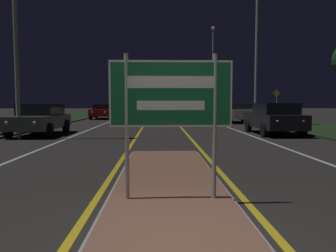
{
  "coord_description": "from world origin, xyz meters",
  "views": [
    {
      "loc": [
        -0.18,
        -3.35,
        1.59
      ],
      "look_at": [
        0.0,
        3.15,
        1.12
      ],
      "focal_mm": 35.0,
      "sensor_mm": 36.0,
      "label": 1
    }
  ],
  "objects_px": {
    "car_receding_0": "(274,118)",
    "car_receding_2": "(184,110)",
    "car_receding_1": "(237,112)",
    "car_approaching_1": "(103,111)",
    "streetlight_right_near": "(257,29)",
    "warning_sign": "(277,102)",
    "highway_sign": "(171,100)",
    "car_approaching_0": "(40,119)",
    "streetlight_right_far": "(213,61)"
  },
  "relations": [
    {
      "from": "car_receding_0",
      "to": "car_receding_2",
      "type": "bearing_deg",
      "value": 97.81
    },
    {
      "from": "car_receding_1",
      "to": "car_approaching_1",
      "type": "relative_size",
      "value": 0.97
    },
    {
      "from": "streetlight_right_near",
      "to": "car_approaching_1",
      "type": "relative_size",
      "value": 2.15
    },
    {
      "from": "car_receding_1",
      "to": "warning_sign",
      "type": "distance_m",
      "value": 3.18
    },
    {
      "from": "highway_sign",
      "to": "car_approaching_1",
      "type": "distance_m",
      "value": 26.88
    },
    {
      "from": "car_receding_1",
      "to": "car_receding_2",
      "type": "distance_m",
      "value": 12.09
    },
    {
      "from": "highway_sign",
      "to": "car_approaching_0",
      "type": "xyz_separation_m",
      "value": [
        -5.98,
        11.07,
        -0.84
      ]
    },
    {
      "from": "car_receding_0",
      "to": "car_approaching_1",
      "type": "height_order",
      "value": "car_receding_0"
    },
    {
      "from": "car_receding_2",
      "to": "warning_sign",
      "type": "bearing_deg",
      "value": -61.19
    },
    {
      "from": "car_receding_0",
      "to": "car_receding_2",
      "type": "relative_size",
      "value": 0.93
    },
    {
      "from": "highway_sign",
      "to": "car_receding_0",
      "type": "relative_size",
      "value": 0.51
    },
    {
      "from": "streetlight_right_far",
      "to": "car_receding_1",
      "type": "height_order",
      "value": "streetlight_right_far"
    },
    {
      "from": "car_receding_0",
      "to": "car_receding_2",
      "type": "height_order",
      "value": "car_receding_0"
    },
    {
      "from": "car_approaching_1",
      "to": "car_receding_1",
      "type": "bearing_deg",
      "value": -27.66
    },
    {
      "from": "highway_sign",
      "to": "car_receding_0",
      "type": "bearing_deg",
      "value": 63.42
    },
    {
      "from": "car_receding_2",
      "to": "car_approaching_0",
      "type": "bearing_deg",
      "value": -112.45
    },
    {
      "from": "highway_sign",
      "to": "car_approaching_1",
      "type": "xyz_separation_m",
      "value": [
        -5.51,
        26.3,
        -0.89
      ]
    },
    {
      "from": "highway_sign",
      "to": "warning_sign",
      "type": "bearing_deg",
      "value": 66.11
    },
    {
      "from": "car_receding_1",
      "to": "car_approaching_1",
      "type": "distance_m",
      "value": 12.92
    },
    {
      "from": "streetlight_right_near",
      "to": "car_approaching_1",
      "type": "distance_m",
      "value": 16.22
    },
    {
      "from": "car_receding_1",
      "to": "car_receding_2",
      "type": "xyz_separation_m",
      "value": [
        -3.29,
        11.64,
        -0.08
      ]
    },
    {
      "from": "streetlight_right_near",
      "to": "car_receding_0",
      "type": "bearing_deg",
      "value": -97.47
    },
    {
      "from": "car_receding_1",
      "to": "warning_sign",
      "type": "height_order",
      "value": "warning_sign"
    },
    {
      "from": "streetlight_right_far",
      "to": "car_receding_2",
      "type": "relative_size",
      "value": 2.33
    },
    {
      "from": "car_receding_2",
      "to": "streetlight_right_near",
      "type": "bearing_deg",
      "value": -76.72
    },
    {
      "from": "streetlight_right_far",
      "to": "car_receding_0",
      "type": "relative_size",
      "value": 2.5
    },
    {
      "from": "car_approaching_0",
      "to": "warning_sign",
      "type": "height_order",
      "value": "warning_sign"
    },
    {
      "from": "car_receding_2",
      "to": "car_receding_0",
      "type": "bearing_deg",
      "value": -82.19
    },
    {
      "from": "streetlight_right_near",
      "to": "car_receding_1",
      "type": "bearing_deg",
      "value": 94.93
    },
    {
      "from": "car_receding_0",
      "to": "highway_sign",
      "type": "bearing_deg",
      "value": -116.58
    },
    {
      "from": "streetlight_right_near",
      "to": "highway_sign",
      "type": "bearing_deg",
      "value": -110.57
    },
    {
      "from": "car_receding_0",
      "to": "warning_sign",
      "type": "relative_size",
      "value": 1.76
    },
    {
      "from": "highway_sign",
      "to": "car_approaching_1",
      "type": "relative_size",
      "value": 0.5
    },
    {
      "from": "streetlight_right_near",
      "to": "streetlight_right_far",
      "type": "bearing_deg",
      "value": 88.95
    },
    {
      "from": "highway_sign",
      "to": "car_receding_0",
      "type": "xyz_separation_m",
      "value": [
        5.51,
        11.01,
        -0.82
      ]
    },
    {
      "from": "streetlight_right_far",
      "to": "car_receding_2",
      "type": "height_order",
      "value": "streetlight_right_far"
    },
    {
      "from": "car_receding_0",
      "to": "car_receding_2",
      "type": "xyz_separation_m",
      "value": [
        -2.87,
        20.93,
        -0.09
      ]
    },
    {
      "from": "car_receding_2",
      "to": "warning_sign",
      "type": "xyz_separation_m",
      "value": [
        6.37,
        -11.59,
        0.85
      ]
    },
    {
      "from": "warning_sign",
      "to": "car_receding_1",
      "type": "bearing_deg",
      "value": -179.07
    },
    {
      "from": "streetlight_right_near",
      "to": "car_approaching_0",
      "type": "distance_m",
      "value": 14.55
    },
    {
      "from": "highway_sign",
      "to": "car_receding_1",
      "type": "xyz_separation_m",
      "value": [
        5.93,
        20.3,
        -0.83
      ]
    },
    {
      "from": "car_approaching_0",
      "to": "warning_sign",
      "type": "relative_size",
      "value": 1.77
    },
    {
      "from": "streetlight_right_near",
      "to": "car_approaching_0",
      "type": "relative_size",
      "value": 2.18
    },
    {
      "from": "streetlight_right_far",
      "to": "car_receding_2",
      "type": "bearing_deg",
      "value": -132.55
    },
    {
      "from": "streetlight_right_far",
      "to": "warning_sign",
      "type": "height_order",
      "value": "streetlight_right_far"
    },
    {
      "from": "car_approaching_1",
      "to": "warning_sign",
      "type": "distance_m",
      "value": 15.71
    },
    {
      "from": "car_receding_0",
      "to": "car_approaching_1",
      "type": "bearing_deg",
      "value": 125.78
    },
    {
      "from": "highway_sign",
      "to": "warning_sign",
      "type": "height_order",
      "value": "warning_sign"
    },
    {
      "from": "streetlight_right_far",
      "to": "car_receding_0",
      "type": "bearing_deg",
      "value": -92.49
    },
    {
      "from": "highway_sign",
      "to": "warning_sign",
      "type": "distance_m",
      "value": 22.26
    }
  ]
}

